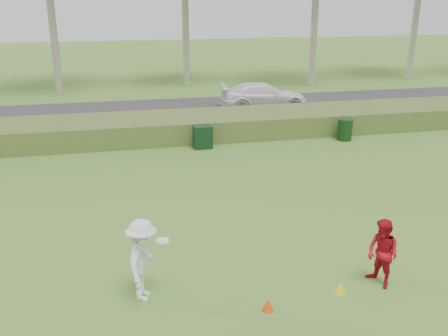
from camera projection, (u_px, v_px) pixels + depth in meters
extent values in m
plane|color=#437527|center=(266.00, 289.00, 10.32)|extent=(120.00, 120.00, 0.00)
cube|color=#475F26|center=(183.00, 126.00, 21.23)|extent=(80.00, 3.00, 0.90)
cube|color=#2D2D2D|center=(170.00, 111.00, 25.98)|extent=(80.00, 6.00, 0.06)
imported|color=white|center=(143.00, 260.00, 9.77)|extent=(0.94, 1.24, 1.70)
cylinder|color=white|center=(162.00, 241.00, 9.73)|extent=(0.27, 0.27, 0.03)
imported|color=#AD0E1C|center=(382.00, 253.00, 10.25)|extent=(0.74, 0.85, 1.47)
cone|color=#DE460B|center=(268.00, 305.00, 9.60)|extent=(0.23, 0.23, 0.25)
cone|color=yellow|center=(341.00, 287.00, 10.16)|extent=(0.23, 0.23, 0.25)
cube|color=black|center=(203.00, 137.00, 19.61)|extent=(0.74, 0.49, 0.90)
cylinder|color=black|center=(345.00, 130.00, 20.73)|extent=(0.73, 0.73, 0.90)
imported|color=white|center=(264.00, 96.00, 26.21)|extent=(4.66, 2.16, 1.32)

